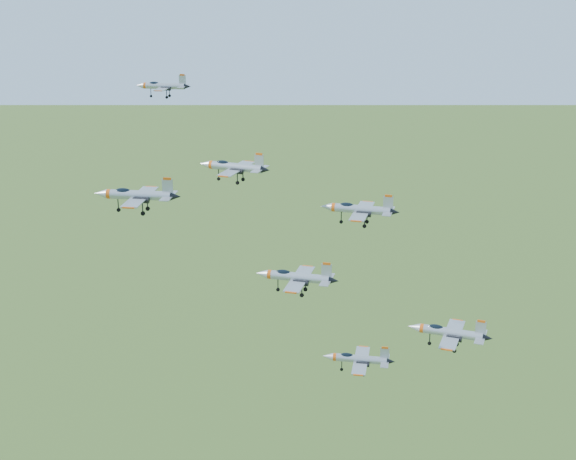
% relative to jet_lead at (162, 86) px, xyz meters
% --- Properties ---
extents(jet_lead, '(10.43, 8.82, 2.82)m').
position_rel_jet_lead_xyz_m(jet_lead, '(0.00, 0.00, 0.00)').
color(jet_lead, '#9CA0A7').
extents(jet_left_high, '(12.85, 10.56, 3.44)m').
position_rel_jet_lead_xyz_m(jet_left_high, '(19.69, -11.59, -10.73)').
color(jet_left_high, '#9CA0A7').
extents(jet_right_high, '(12.39, 10.48, 3.35)m').
position_rel_jet_lead_xyz_m(jet_right_high, '(17.11, -37.56, -8.84)').
color(jet_right_high, '#9CA0A7').
extents(jet_left_low, '(13.43, 11.18, 3.59)m').
position_rel_jet_lead_xyz_m(jet_left_low, '(40.25, -6.77, -17.19)').
color(jet_left_low, '#9CA0A7').
extents(jet_right_low, '(13.08, 10.89, 3.50)m').
position_rel_jet_lead_xyz_m(jet_right_low, '(35.67, -23.80, -23.56)').
color(jet_right_low, '#9CA0A7').
extents(jet_trail, '(12.01, 10.11, 3.23)m').
position_rel_jet_lead_xyz_m(jet_trail, '(43.32, -15.16, -40.26)').
color(jet_trail, '#9CA0A7').
extents(jet_extra, '(14.03, 11.54, 3.76)m').
position_rel_jet_lead_xyz_m(jet_extra, '(56.72, -8.09, -36.20)').
color(jet_extra, '#9CA0A7').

